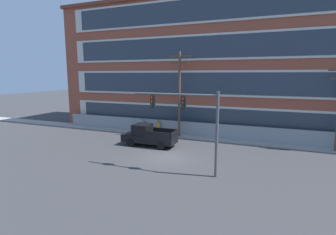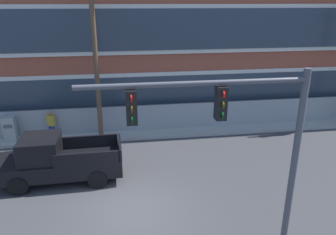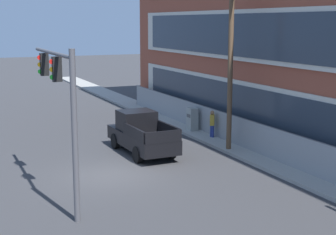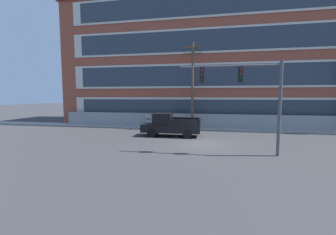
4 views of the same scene
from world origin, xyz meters
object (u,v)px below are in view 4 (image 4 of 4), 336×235
pedestrian_near_cabinet (168,120)px  electrical_cabinet (149,121)px  utility_pole_near_corner (192,82)px  traffic_signal_mast (249,88)px  pickup_truck_black (170,126)px

pedestrian_near_cabinet → electrical_cabinet: bearing=-175.6°
utility_pole_near_corner → electrical_cabinet: size_ratio=6.08×
traffic_signal_mast → pickup_truck_black: bearing=138.0°
utility_pole_near_corner → pedestrian_near_cabinet: bearing=168.7°
pickup_truck_black → utility_pole_near_corner: utility_pole_near_corner is taller
traffic_signal_mast → pedestrian_near_cabinet: size_ratio=3.64×
electrical_cabinet → utility_pole_near_corner: bearing=-4.5°
traffic_signal_mast → pickup_truck_black: (-5.94, 5.34, -3.19)m
pickup_truck_black → utility_pole_near_corner: size_ratio=0.58×
traffic_signal_mast → pedestrian_near_cabinet: bearing=124.8°
utility_pole_near_corner → pedestrian_near_cabinet: 4.97m
traffic_signal_mast → electrical_cabinet: traffic_signal_mast is taller
traffic_signal_mast → pickup_truck_black: traffic_signal_mast is taller
utility_pole_near_corner → electrical_cabinet: 6.56m
utility_pole_near_corner → pedestrian_near_cabinet: (-2.76, 0.55, -4.10)m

